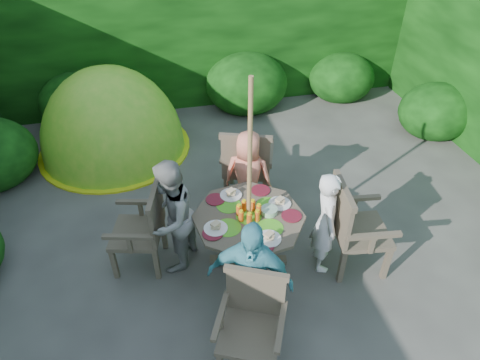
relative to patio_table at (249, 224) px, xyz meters
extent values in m
plane|color=#43413B|center=(0.26, 0.30, -0.58)|extent=(60.00, 60.00, 0.00)
cube|color=black|center=(0.26, 4.30, 0.67)|extent=(9.00, 1.00, 2.50)
cylinder|color=#463C2D|center=(0.00, 0.00, -0.25)|extent=(0.11, 0.11, 0.64)
cube|color=#463C2D|center=(0.00, 0.00, -0.55)|extent=(0.85, 0.29, 0.06)
cube|color=#463C2D|center=(0.00, 0.00, -0.55)|extent=(0.29, 0.85, 0.06)
cylinder|color=#463C2D|center=(0.00, 0.00, 0.09)|extent=(1.41, 1.41, 0.04)
cylinder|color=#4DBA1F|center=(-0.25, -0.12, 0.11)|extent=(0.27, 0.27, 0.00)
cylinder|color=#4DBA1F|center=(0.16, -0.21, 0.11)|extent=(0.27, 0.27, 0.00)
cylinder|color=#4DBA1F|center=(-0.17, 0.21, 0.11)|extent=(0.27, 0.27, 0.00)
cylinder|color=#4DBA1F|center=(0.24, 0.12, 0.11)|extent=(0.27, 0.27, 0.00)
cylinder|color=#4DBA1F|center=(0.00, 0.00, 0.11)|extent=(0.27, 0.27, 0.00)
cylinder|color=white|center=(0.36, 0.11, 0.12)|extent=(0.24, 0.24, 0.01)
cylinder|color=white|center=(-0.11, 0.36, 0.12)|extent=(0.24, 0.24, 0.01)
cylinder|color=white|center=(-0.37, -0.11, 0.12)|extent=(0.24, 0.24, 0.01)
cylinder|color=white|center=(0.11, -0.36, 0.12)|extent=(0.24, 0.24, 0.01)
cylinder|color=red|center=(0.42, -0.10, 0.12)|extent=(0.21, 0.21, 0.01)
cylinder|color=red|center=(0.22, 0.37, 0.12)|extent=(0.21, 0.21, 0.01)
cylinder|color=red|center=(-0.29, 0.33, 0.12)|extent=(0.21, 0.21, 0.01)
cylinder|color=red|center=(-0.41, -0.17, 0.12)|extent=(0.21, 0.21, 0.01)
cylinder|color=red|center=(0.03, -0.43, 0.12)|extent=(0.21, 0.21, 0.01)
cylinder|color=green|center=(0.21, 0.00, 0.14)|extent=(0.17, 0.17, 0.06)
cylinder|color=olive|center=(0.00, 0.00, 0.52)|extent=(0.05, 0.05, 2.20)
cube|color=#463C2D|center=(1.14, -0.27, -0.11)|extent=(0.61, 0.63, 0.05)
cube|color=#463C2D|center=(1.35, -0.54, -0.35)|extent=(0.06, 0.06, 0.46)
cube|color=#463C2D|center=(1.41, -0.06, -0.35)|extent=(0.06, 0.06, 0.46)
cube|color=#463C2D|center=(0.88, -0.48, -0.35)|extent=(0.06, 0.06, 0.46)
cube|color=#463C2D|center=(0.94, 0.00, -0.35)|extent=(0.06, 0.06, 0.46)
cube|color=#463C2D|center=(0.89, -0.24, 0.19)|extent=(0.11, 0.57, 0.55)
cube|color=#463C2D|center=(1.11, -0.55, 0.11)|extent=(0.55, 0.12, 0.04)
cube|color=#463C2D|center=(1.18, 0.01, 0.11)|extent=(0.55, 0.12, 0.04)
cube|color=#463C2D|center=(-1.15, 0.27, -0.14)|extent=(0.62, 0.64, 0.05)
cube|color=#463C2D|center=(-1.31, 0.54, -0.36)|extent=(0.06, 0.06, 0.43)
cube|color=#463C2D|center=(-1.43, 0.11, -0.36)|extent=(0.06, 0.06, 0.43)
cube|color=#463C2D|center=(-0.88, 0.43, -0.36)|extent=(0.06, 0.06, 0.43)
cube|color=#463C2D|center=(-0.99, 0.00, -0.36)|extent=(0.06, 0.06, 0.43)
cube|color=#463C2D|center=(-0.92, 0.21, 0.14)|extent=(0.17, 0.52, 0.51)
cube|color=#463C2D|center=(-1.09, 0.53, 0.07)|extent=(0.51, 0.18, 0.04)
cube|color=#463C2D|center=(-1.22, 0.01, 0.07)|extent=(0.51, 0.18, 0.04)
cube|color=#463C2D|center=(0.27, 1.15, -0.10)|extent=(0.72, 0.71, 0.06)
cube|color=#463C2D|center=(0.57, 1.30, -0.34)|extent=(0.07, 0.07, 0.46)
cube|color=#463C2D|center=(0.12, 1.46, -0.34)|extent=(0.07, 0.07, 0.46)
cube|color=#463C2D|center=(0.41, 0.84, -0.34)|extent=(0.07, 0.07, 0.46)
cube|color=#463C2D|center=(-0.04, 1.00, -0.34)|extent=(0.07, 0.07, 0.46)
cube|color=#463C2D|center=(0.18, 0.90, 0.19)|extent=(0.55, 0.23, 0.55)
cube|color=#463C2D|center=(0.54, 1.05, 0.12)|extent=(0.23, 0.54, 0.04)
cube|color=#463C2D|center=(0.00, 1.24, 0.12)|extent=(0.23, 0.54, 0.04)
cube|color=#463C2D|center=(-0.27, -1.15, -0.16)|extent=(0.66, 0.65, 0.05)
cube|color=#463C2D|center=(-0.38, -0.87, -0.37)|extent=(0.06, 0.06, 0.40)
cube|color=#463C2D|center=(0.01, -1.05, -0.37)|extent=(0.06, 0.06, 0.40)
cube|color=#463C2D|center=(-0.18, -0.94, 0.10)|extent=(0.47, 0.25, 0.48)
cube|color=#463C2D|center=(-0.50, -1.04, 0.03)|extent=(0.25, 0.46, 0.04)
cube|color=#463C2D|center=(-0.05, -1.25, 0.03)|extent=(0.25, 0.46, 0.04)
imported|color=white|center=(0.77, -0.18, 0.03)|extent=(0.38, 0.49, 1.20)
imported|color=gray|center=(-0.78, 0.18, 0.08)|extent=(0.75, 0.80, 1.32)
imported|color=#FB8467|center=(0.18, 0.78, 0.01)|extent=(0.68, 0.58, 1.18)
imported|color=#4EA9B7|center=(-0.19, -0.78, 0.08)|extent=(0.83, 0.62, 1.32)
ellipsoid|color=#6DCC27|center=(-1.44, 2.70, -0.58)|extent=(2.43, 2.43, 2.59)
ellipsoid|color=black|center=(-1.56, 1.98, -0.58)|extent=(0.78, 0.49, 0.89)
cylinder|color=yellow|center=(-1.44, 2.70, -0.56)|extent=(2.27, 2.27, 0.03)
camera|label=1|loc=(-0.82, -3.14, 3.04)|focal=32.00mm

